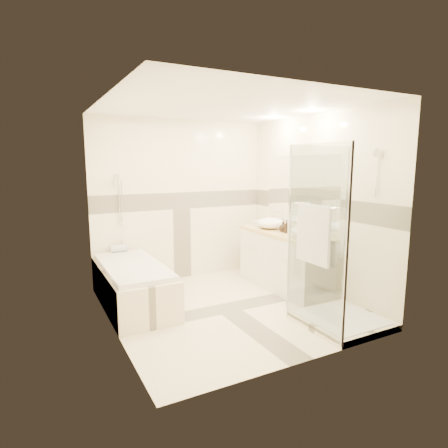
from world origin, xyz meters
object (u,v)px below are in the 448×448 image
bathtub (133,283)px  vanity (284,260)px  vessel_sink_far (306,232)px  vessel_sink_near (271,223)px  amenity_bottle_a (287,227)px  amenity_bottle_b (283,227)px  shower_enclosure (331,282)px

bathtub → vanity: bearing=-9.2°
vanity → vessel_sink_far: (-0.02, -0.49, 0.51)m
vessel_sink_near → bathtub: bearing=179.5°
vessel_sink_far → amenity_bottle_a: 0.42m
vessel_sink_far → vanity: bearing=87.7°
vanity → vessel_sink_near: 0.61m
vessel_sink_far → vessel_sink_near: bearing=90.0°
vanity → amenity_bottle_b: bearing=141.0°
shower_enclosure → amenity_bottle_b: (0.27, 1.29, 0.42)m
shower_enclosure → vessel_sink_far: 0.93m
vessel_sink_near → amenity_bottle_a: amenity_bottle_a is taller
vessel_sink_far → bathtub: bearing=158.4°
amenity_bottle_b → shower_enclosure: bearing=-102.0°
vessel_sink_far → shower_enclosure: bearing=-109.4°
vessel_sink_near → amenity_bottle_a: size_ratio=2.36×
amenity_bottle_a → amenity_bottle_b: size_ratio=1.19×
vessel_sink_far → amenity_bottle_a: size_ratio=2.34×
amenity_bottle_a → amenity_bottle_b: 0.09m
vessel_sink_far → amenity_bottle_b: (0.00, 0.51, -0.01)m
shower_enclosure → vessel_sink_far: bearing=70.6°
shower_enclosure → amenity_bottle_b: 1.38m
amenity_bottle_a → vessel_sink_near: bearing=90.0°
shower_enclosure → amenity_bottle_a: size_ratio=11.32×
vanity → amenity_bottle_b: size_ratio=10.72×
vessel_sink_far → amenity_bottle_a: amenity_bottle_a is taller
amenity_bottle_b → amenity_bottle_a: bearing=-90.0°
vanity → shower_enclosure: size_ratio=0.79×
vanity → vessel_sink_near: vessel_sink_near is taller
bathtub → vessel_sink_near: size_ratio=3.99×
bathtub → vessel_sink_far: 2.38m
shower_enclosure → vessel_sink_far: shower_enclosure is taller
bathtub → vessel_sink_far: vessel_sink_far is taller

